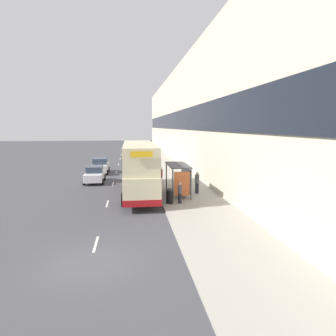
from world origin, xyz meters
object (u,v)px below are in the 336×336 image
car_1 (135,156)px  pedestrian_2 (197,182)px  pedestrian_at_shelter (161,176)px  bus_shelter (181,174)px  litter_bin (170,196)px  double_decker_bus_near (139,168)px  pedestrian_1 (180,193)px  car_0 (100,166)px  car_2 (95,175)px

car_1 → pedestrian_2: (4.73, -24.58, 0.20)m
pedestrian_at_shelter → car_1: bearing=95.9°
bus_shelter → litter_bin: (-1.22, -2.50, -1.21)m
double_decker_bus_near → pedestrian_at_shelter: double_decker_bus_near is taller
double_decker_bus_near → pedestrian_2: 4.97m
pedestrian_at_shelter → pedestrian_2: (2.61, -4.11, 0.07)m
pedestrian_at_shelter → pedestrian_1: 7.15m
car_0 → pedestrian_2: 15.95m
bus_shelter → pedestrian_1: (-0.49, -2.64, -0.93)m
car_1 → pedestrian_1: (2.78, -27.60, 0.06)m
car_1 → litter_bin: bearing=-85.7°
car_0 → litter_bin: size_ratio=4.24×
car_0 → car_1: bearing=-111.0°
car_0 → litter_bin: 17.21m
double_decker_bus_near → pedestrian_1: 4.89m
car_1 → car_2: bearing=-103.9°
litter_bin → car_1: bearing=94.3°
double_decker_bus_near → litter_bin: (2.08, -3.63, -1.62)m
bus_shelter → car_2: bus_shelter is taller
double_decker_bus_near → car_2: double_decker_bus_near is taller
bus_shelter → car_0: (-7.68, 13.44, -0.98)m
car_1 → litter_bin: (2.05, -27.46, -0.21)m
car_0 → car_2: car_0 is taller
pedestrian_at_shelter → car_0: bearing=126.1°
pedestrian_2 → litter_bin: bearing=-133.0°
double_decker_bus_near → car_1: size_ratio=2.67×
double_decker_bus_near → litter_bin: double_decker_bus_near is taller
pedestrian_1 → litter_bin: size_ratio=1.49×
car_0 → pedestrian_at_shelter: size_ratio=2.61×
double_decker_bus_near → pedestrian_2: bearing=-9.0°
car_1 → pedestrian_1: bearing=-84.2°
pedestrian_1 → litter_bin: 0.79m
bus_shelter → litter_bin: bearing=-116.0°
car_2 → pedestrian_2: (9.12, -6.90, 0.26)m
bus_shelter → double_decker_bus_near: double_decker_bus_near is taller
bus_shelter → car_1: 25.19m
car_1 → car_2: car_1 is taller
car_1 → car_2: (-4.39, -17.68, -0.06)m
car_0 → pedestrian_at_shelter: pedestrian_at_shelter is taller
pedestrian_1 → bus_shelter: bearing=79.5°
bus_shelter → pedestrian_2: bus_shelter is taller
pedestrian_2 → pedestrian_1: bearing=-122.9°
bus_shelter → litter_bin: bus_shelter is taller
pedestrian_2 → bus_shelter: bearing=-165.7°
bus_shelter → car_2: (-7.66, 7.27, -1.05)m
car_0 → pedestrian_1: car_0 is taller
double_decker_bus_near → car_1: (0.03, 23.83, -1.40)m
car_1 → pedestrian_2: bearing=-79.1°
car_2 → pedestrian_at_shelter: (6.51, -2.79, 0.19)m
bus_shelter → car_2: 10.61m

